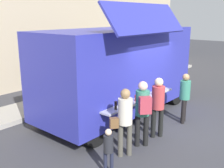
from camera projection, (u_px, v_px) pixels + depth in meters
name	position (u px, v px, depth m)	size (l,w,h in m)	color
ground_plane	(171.00, 126.00, 8.47)	(60.00, 60.00, 0.00)	#38383D
food_truck_main	(119.00, 69.00, 9.12)	(5.97, 3.01, 3.71)	#2C31A1
trash_bin	(137.00, 71.00, 14.09)	(0.60, 0.60, 1.04)	#2F6638
customer_front_ordering	(158.00, 102.00, 7.46)	(0.35, 0.35, 1.73)	black
customer_mid_with_backpack	(143.00, 108.00, 6.88)	(0.54, 0.55, 1.76)	black
customer_rear_waiting	(125.00, 117.00, 6.43)	(0.53, 0.45, 1.71)	#4A483F
customer_extra_browsing	(185.00, 94.00, 8.51)	(0.33, 0.33, 1.61)	black
child_near_queue	(108.00, 147.00, 5.77)	(0.21, 0.21, 1.05)	#1E2236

